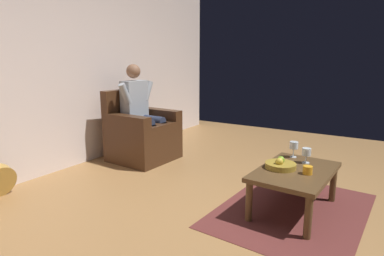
# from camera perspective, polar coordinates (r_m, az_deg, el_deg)

# --- Properties ---
(ground_plane) EXTENTS (7.35, 7.35, 0.00)m
(ground_plane) POSITION_cam_1_polar(r_m,az_deg,el_deg) (3.05, 13.87, -15.15)
(ground_plane) COLOR olive
(wall_back) EXTENTS (6.53, 0.06, 2.69)m
(wall_back) POSITION_cam_1_polar(r_m,az_deg,el_deg) (4.36, -21.88, 10.83)
(wall_back) COLOR beige
(wall_back) RESTS_ON ground
(rug) EXTENTS (1.71, 1.30, 0.01)m
(rug) POSITION_cam_1_polar(r_m,az_deg,el_deg) (3.23, 17.36, -13.63)
(rug) COLOR #592724
(rug) RESTS_ON ground
(armchair) EXTENTS (0.83, 0.79, 0.97)m
(armchair) POSITION_cam_1_polar(r_m,az_deg,el_deg) (4.53, -8.91, -1.22)
(armchair) COLOR #3F2514
(armchair) RESTS_ON ground
(person_seated) EXTENTS (0.64, 0.58, 1.31)m
(person_seated) POSITION_cam_1_polar(r_m,az_deg,el_deg) (4.46, -9.02, 3.28)
(person_seated) COLOR #99A1A9
(person_seated) RESTS_ON ground
(coffee_table) EXTENTS (0.97, 0.65, 0.40)m
(coffee_table) POSITION_cam_1_polar(r_m,az_deg,el_deg) (3.10, 17.75, -8.01)
(coffee_table) COLOR #523921
(coffee_table) RESTS_ON ground
(wine_glass_near) EXTENTS (0.09, 0.09, 0.16)m
(wine_glass_near) POSITION_cam_1_polar(r_m,az_deg,el_deg) (3.43, 17.62, -3.08)
(wine_glass_near) COLOR silver
(wine_glass_near) RESTS_ON coffee_table
(wine_glass_far) EXTENTS (0.08, 0.08, 0.15)m
(wine_glass_far) POSITION_cam_1_polar(r_m,az_deg,el_deg) (3.28, 19.59, -4.15)
(wine_glass_far) COLOR silver
(wine_glass_far) RESTS_ON coffee_table
(fruit_bowl) EXTENTS (0.28, 0.28, 0.11)m
(fruit_bowl) POSITION_cam_1_polar(r_m,az_deg,el_deg) (3.08, 15.38, -6.30)
(fruit_bowl) COLOR olive
(fruit_bowl) RESTS_ON coffee_table
(candle_jar) EXTENTS (0.08, 0.08, 0.07)m
(candle_jar) POSITION_cam_1_polar(r_m,az_deg,el_deg) (2.99, 19.78, -7.02)
(candle_jar) COLOR orange
(candle_jar) RESTS_ON coffee_table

